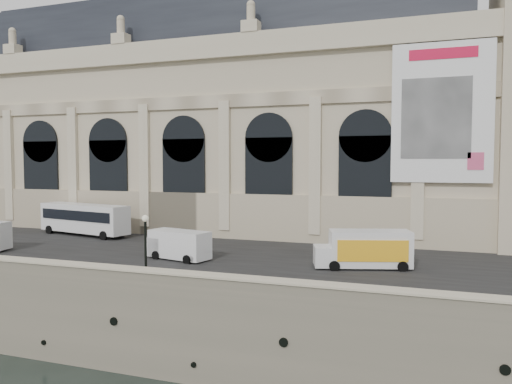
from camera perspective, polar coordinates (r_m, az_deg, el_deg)
ground at (r=38.66m, az=-18.37°, el=-18.62°), size 260.00×260.00×0.00m
quay at (r=67.96m, az=0.02°, el=-6.23°), size 160.00×70.00×6.00m
street at (r=48.41m, az=-8.27°, el=-6.57°), size 160.00×24.00×0.06m
parapet at (r=37.17m, az=-18.00°, el=-8.83°), size 160.00×1.40×1.21m
museum at (r=65.66m, az=-6.17°, el=8.05°), size 69.00×18.70×29.10m
bus_left at (r=60.25m, az=-19.05°, el=-2.84°), size 12.49×5.04×3.61m
van_c at (r=43.78m, az=-9.10°, el=-5.96°), size 6.03×3.39×2.53m
box_truck at (r=40.50m, az=12.28°, el=-6.43°), size 7.86×4.48×3.02m
lamp_right at (r=36.20m, az=-12.50°, el=-6.30°), size 0.48×0.48×4.69m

